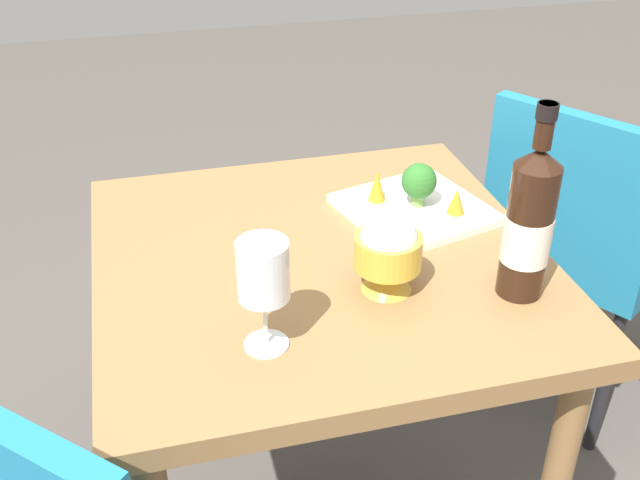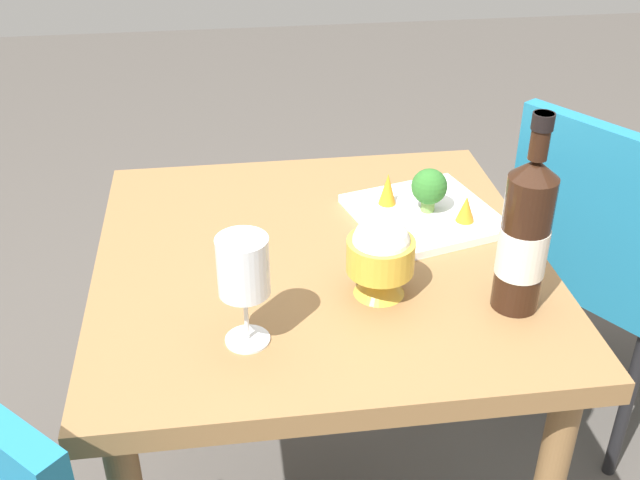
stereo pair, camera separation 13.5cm
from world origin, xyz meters
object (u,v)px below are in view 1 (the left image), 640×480
(serving_plate, at_px, (415,209))
(carrot_garnish_right, at_px, (457,201))
(carrot_garnish_left, at_px, (377,186))
(wine_bottle, at_px, (529,223))
(rice_bowl, at_px, (388,251))
(chair_by_wall, at_px, (575,234))
(wine_glass, at_px, (263,273))
(broccoli_floret, at_px, (419,182))

(serving_plate, relative_size, carrot_garnish_right, 6.01)
(carrot_garnish_left, bearing_deg, wine_bottle, -67.34)
(carrot_garnish_left, distance_m, carrot_garnish_right, 0.16)
(rice_bowl, xyz_separation_m, carrot_garnish_left, (0.07, 0.27, -0.03))
(chair_by_wall, xyz_separation_m, carrot_garnish_left, (-0.53, -0.10, 0.25))
(chair_by_wall, xyz_separation_m, wine_glass, (-0.82, -0.47, 0.33))
(chair_by_wall, relative_size, rice_bowl, 6.00)
(broccoli_floret, xyz_separation_m, carrot_garnish_left, (-0.07, 0.04, -0.02))
(rice_bowl, xyz_separation_m, broccoli_floret, (0.14, 0.23, -0.01))
(carrot_garnish_left, height_order, carrot_garnish_right, carrot_garnish_left)
(rice_bowl, height_order, carrot_garnish_right, rice_bowl)
(chair_by_wall, height_order, wine_glass, wine_glass)
(chair_by_wall, bearing_deg, wine_glass, -93.31)
(broccoli_floret, bearing_deg, wine_glass, -137.84)
(wine_bottle, height_order, rice_bowl, wine_bottle)
(carrot_garnish_right, bearing_deg, broccoli_floret, 141.50)
(rice_bowl, bearing_deg, broccoli_floret, 58.71)
(rice_bowl, distance_m, broccoli_floret, 0.27)
(wine_bottle, xyz_separation_m, carrot_garnish_left, (-0.14, 0.33, -0.08))
(rice_bowl, distance_m, carrot_garnish_left, 0.28)
(broccoli_floret, height_order, carrot_garnish_left, broccoli_floret)
(chair_by_wall, relative_size, wine_glass, 4.75)
(wine_glass, relative_size, rice_bowl, 1.26)
(rice_bowl, xyz_separation_m, carrot_garnish_right, (0.20, 0.18, -0.03))
(wine_bottle, relative_size, carrot_garnish_left, 5.15)
(carrot_garnish_left, bearing_deg, chair_by_wall, 10.65)
(wine_glass, distance_m, carrot_garnish_left, 0.47)
(carrot_garnish_right, bearing_deg, serving_plate, 145.30)
(broccoli_floret, relative_size, carrot_garnish_right, 1.68)
(wine_bottle, distance_m, wine_glass, 0.43)
(rice_bowl, relative_size, serving_plate, 0.46)
(serving_plate, xyz_separation_m, broccoli_floret, (0.01, 0.00, 0.06))
(rice_bowl, height_order, serving_plate, rice_bowl)
(rice_bowl, bearing_deg, chair_by_wall, 31.53)
(chair_by_wall, bearing_deg, wine_bottle, -75.21)
(wine_bottle, bearing_deg, serving_plate, 104.12)
(carrot_garnish_right, bearing_deg, wine_bottle, -88.06)
(serving_plate, distance_m, carrot_garnish_right, 0.09)
(broccoli_floret, bearing_deg, carrot_garnish_right, -38.50)
(wine_bottle, xyz_separation_m, serving_plate, (-0.07, 0.29, -0.12))
(chair_by_wall, height_order, rice_bowl, rice_bowl)
(wine_bottle, xyz_separation_m, rice_bowl, (-0.21, 0.06, -0.06))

